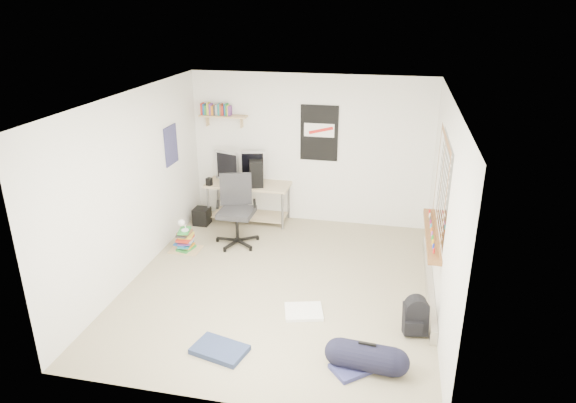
% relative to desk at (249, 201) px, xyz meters
% --- Properties ---
extents(floor, '(4.00, 4.50, 0.01)m').
position_rel_desk_xyz_m(floor, '(1.00, -1.99, -0.37)').
color(floor, gray).
rests_on(floor, ground).
extents(ceiling, '(4.00, 4.50, 0.01)m').
position_rel_desk_xyz_m(ceiling, '(1.00, -1.99, 2.14)').
color(ceiling, white).
rests_on(ceiling, ground).
extents(back_wall, '(4.00, 0.01, 2.50)m').
position_rel_desk_xyz_m(back_wall, '(1.00, 0.27, 0.89)').
color(back_wall, silver).
rests_on(back_wall, ground).
extents(left_wall, '(0.01, 4.50, 2.50)m').
position_rel_desk_xyz_m(left_wall, '(-1.00, -1.99, 0.89)').
color(left_wall, silver).
rests_on(left_wall, ground).
extents(right_wall, '(0.01, 4.50, 2.50)m').
position_rel_desk_xyz_m(right_wall, '(3.01, -1.99, 0.89)').
color(right_wall, silver).
rests_on(right_wall, ground).
extents(desk, '(1.48, 0.79, 0.64)m').
position_rel_desk_xyz_m(desk, '(0.00, 0.00, 0.00)').
color(desk, tan).
rests_on(desk, floor).
extents(monitor_left, '(0.45, 0.24, 0.48)m').
position_rel_desk_xyz_m(monitor_left, '(-0.28, -0.25, 0.52)').
color(monitor_left, '#ADAEB2').
rests_on(monitor_left, desk).
extents(monitor_right, '(0.41, 0.20, 0.43)m').
position_rel_desk_xyz_m(monitor_right, '(0.10, 0.01, 0.50)').
color(monitor_right, '#95969A').
rests_on(monitor_right, desk).
extents(pc_tower, '(0.35, 0.50, 0.48)m').
position_rel_desk_xyz_m(pc_tower, '(0.14, -0.02, 0.52)').
color(pc_tower, black).
rests_on(pc_tower, desk).
extents(keyboard, '(0.37, 0.13, 0.02)m').
position_rel_desk_xyz_m(keyboard, '(-0.42, -0.12, 0.29)').
color(keyboard, black).
rests_on(keyboard, desk).
extents(speaker_left, '(0.11, 0.11, 0.17)m').
position_rel_desk_xyz_m(speaker_left, '(-0.61, -0.25, 0.36)').
color(speaker_left, black).
rests_on(speaker_left, desk).
extents(speaker_right, '(0.09, 0.09, 0.16)m').
position_rel_desk_xyz_m(speaker_right, '(-0.07, -0.25, 0.36)').
color(speaker_right, black).
rests_on(speaker_right, desk).
extents(office_chair, '(0.90, 0.90, 1.10)m').
position_rel_desk_xyz_m(office_chair, '(0.07, -0.92, 0.12)').
color(office_chair, '#262628').
rests_on(office_chair, floor).
extents(wall_shelf, '(0.80, 0.22, 0.24)m').
position_rel_desk_xyz_m(wall_shelf, '(-0.45, 0.15, 1.42)').
color(wall_shelf, tan).
rests_on(wall_shelf, back_wall).
extents(poster_back_wall, '(0.62, 0.03, 0.92)m').
position_rel_desk_xyz_m(poster_back_wall, '(1.15, 0.24, 1.19)').
color(poster_back_wall, black).
rests_on(poster_back_wall, back_wall).
extents(poster_left_wall, '(0.02, 0.42, 0.60)m').
position_rel_desk_xyz_m(poster_left_wall, '(-0.98, -0.79, 1.14)').
color(poster_left_wall, navy).
rests_on(poster_left_wall, left_wall).
extents(window, '(0.10, 1.50, 1.26)m').
position_rel_desk_xyz_m(window, '(2.95, -1.69, 1.08)').
color(window, brown).
rests_on(window, right_wall).
extents(baseboard_heater, '(0.08, 2.50, 0.18)m').
position_rel_desk_xyz_m(baseboard_heater, '(2.96, -1.69, -0.28)').
color(baseboard_heater, '#B7B2A8').
rests_on(baseboard_heater, floor).
extents(backpack, '(0.31, 0.27, 0.36)m').
position_rel_desk_xyz_m(backpack, '(2.75, -2.75, -0.16)').
color(backpack, black).
rests_on(backpack, floor).
extents(duffel_bag, '(0.33, 0.33, 0.59)m').
position_rel_desk_xyz_m(duffel_bag, '(2.25, -3.48, -0.22)').
color(duffel_bag, black).
rests_on(duffel_bag, floor).
extents(tshirt, '(0.54, 0.49, 0.04)m').
position_rel_desk_xyz_m(tshirt, '(1.44, -2.60, -0.34)').
color(tshirt, silver).
rests_on(tshirt, floor).
extents(jeans_a, '(0.65, 0.50, 0.06)m').
position_rel_desk_xyz_m(jeans_a, '(0.68, -3.53, -0.33)').
color(jeans_a, '#222E4F').
rests_on(jeans_a, floor).
extents(jeans_b, '(0.50, 0.49, 0.05)m').
position_rel_desk_xyz_m(jeans_b, '(2.11, -3.53, -0.34)').
color(jeans_b, navy).
rests_on(jeans_b, floor).
extents(book_stack, '(0.48, 0.39, 0.32)m').
position_rel_desk_xyz_m(book_stack, '(-0.64, -1.30, -0.21)').
color(book_stack, brown).
rests_on(book_stack, floor).
extents(desk_lamp, '(0.16, 0.21, 0.19)m').
position_rel_desk_xyz_m(desk_lamp, '(-0.62, -1.32, 0.02)').
color(desk_lamp, white).
rests_on(desk_lamp, book_stack).
extents(subwoofer, '(0.26, 0.26, 0.29)m').
position_rel_desk_xyz_m(subwoofer, '(-0.75, -0.32, -0.22)').
color(subwoofer, black).
rests_on(subwoofer, floor).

